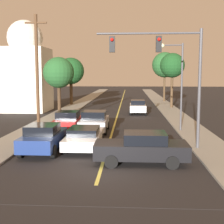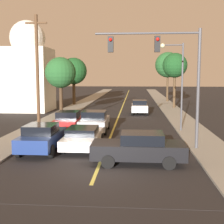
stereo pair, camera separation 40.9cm
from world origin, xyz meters
TOP-DOWN VIEW (x-y plane):
  - ground_plane at (0.00, 0.00)m, footprint 200.00×200.00m
  - road_surface at (0.00, 36.00)m, footprint 9.85×80.00m
  - sidewalk_left at (-6.18, 36.00)m, footprint 2.50×80.00m
  - sidewalk_right at (6.18, 36.00)m, footprint 2.50×80.00m
  - car_near_lane_front at (-1.38, 4.29)m, footprint 2.06×4.78m
  - car_near_lane_second at (-1.38, 9.59)m, footprint 2.10×4.09m
  - car_outer_lane_front at (-3.55, 3.18)m, footprint 1.98×4.25m
  - car_outer_lane_second at (-3.55, 10.31)m, footprint 1.98×4.12m
  - car_far_oncoming at (2.22, 20.75)m, footprint 1.86×3.87m
  - car_crossing_right at (1.94, 1.24)m, footprint 4.60×2.01m
  - traffic_signal_mast at (3.45, 4.33)m, footprint 6.02×0.42m
  - streetlamp_right at (4.85, 10.23)m, footprint 1.78×0.36m
  - utility_pole_left at (-5.53, 8.93)m, footprint 1.60×0.24m
  - tree_left_near at (-6.16, 18.71)m, footprint 3.24×3.24m
  - tree_left_far at (-7.09, 30.47)m, footprint 3.78×3.78m
  - tree_right_near at (6.74, 26.74)m, footprint 3.15×3.15m
  - tree_right_far at (6.80, 36.15)m, footprint 3.98×3.98m
  - domed_building_left at (-11.04, 22.86)m, footprint 5.23×5.23m

SIDE VIEW (x-z plane):
  - ground_plane at x=0.00m, z-range 0.00..0.00m
  - road_surface at x=0.00m, z-range 0.00..0.01m
  - sidewalk_left at x=-6.18m, z-range 0.00..0.12m
  - sidewalk_right at x=6.18m, z-range 0.00..0.12m
  - car_near_lane_front at x=-1.38m, z-range 0.04..1.32m
  - car_outer_lane_second at x=-3.55m, z-range 0.01..1.52m
  - car_crossing_right at x=1.94m, z-range 0.02..1.58m
  - car_far_oncoming at x=2.22m, z-range 0.03..1.58m
  - car_near_lane_second at x=-1.38m, z-range 0.00..1.63m
  - car_outer_lane_front at x=-3.55m, z-range 0.03..1.64m
  - streetlamp_right at x=4.85m, z-range 1.10..7.72m
  - tree_left_near at x=-6.16m, z-range 1.51..7.60m
  - utility_pole_left at x=-5.53m, z-range 0.28..8.88m
  - tree_left_far at x=-7.09m, z-range 1.52..8.16m
  - domed_building_left at x=-11.04m, z-range -0.34..10.37m
  - traffic_signal_mast at x=3.45m, z-range 1.63..8.49m
  - tree_right_near at x=6.74m, z-range 2.00..8.99m
  - tree_right_far at x=6.80m, z-range 1.98..9.74m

